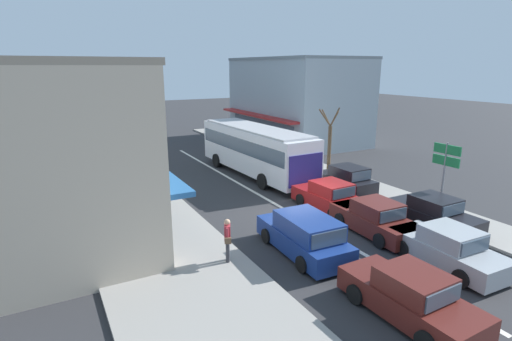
% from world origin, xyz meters
% --- Properties ---
extents(ground_plane, '(140.00, 140.00, 0.00)m').
position_xyz_m(ground_plane, '(0.00, 0.00, 0.00)').
color(ground_plane, '#2D2D30').
extents(lane_centre_line, '(0.20, 28.00, 0.01)m').
position_xyz_m(lane_centre_line, '(0.00, 4.00, 0.00)').
color(lane_centre_line, silver).
rests_on(lane_centre_line, ground).
extents(sidewalk_left, '(5.20, 44.00, 0.14)m').
position_xyz_m(sidewalk_left, '(-6.80, 6.00, 0.07)').
color(sidewalk_left, gray).
rests_on(sidewalk_left, ground).
extents(kerb_right, '(2.80, 44.00, 0.12)m').
position_xyz_m(kerb_right, '(6.20, 6.00, 0.06)').
color(kerb_right, gray).
rests_on(kerb_right, ground).
extents(shopfront_corner_near, '(7.69, 7.37, 7.31)m').
position_xyz_m(shopfront_corner_near, '(-10.18, 1.30, 3.65)').
color(shopfront_corner_near, '#B2A38E').
rests_on(shopfront_corner_near, ground).
extents(shopfront_mid_block, '(8.02, 9.43, 6.95)m').
position_xyz_m(shopfront_mid_block, '(-10.18, 10.08, 3.47)').
color(shopfront_mid_block, '#84939E').
rests_on(shopfront_mid_block, ground).
extents(shopfront_far_end, '(8.52, 7.75, 7.15)m').
position_xyz_m(shopfront_far_end, '(-10.18, 19.07, 3.57)').
color(shopfront_far_end, gray).
rests_on(shopfront_far_end, ground).
extents(building_right_far, '(8.82, 13.62, 7.86)m').
position_xyz_m(building_right_far, '(11.48, 17.34, 3.92)').
color(building_right_far, '#84939E').
rests_on(building_right_far, ground).
extents(city_bus, '(3.03, 10.94, 3.23)m').
position_xyz_m(city_bus, '(1.84, 7.79, 1.88)').
color(city_bus, silver).
rests_on(city_bus, ground).
extents(sedan_queue_gap_filler, '(2.03, 4.27, 1.47)m').
position_xyz_m(sedan_queue_gap_filler, '(1.82, -3.12, 0.66)').
color(sedan_queue_gap_filler, '#561E19').
rests_on(sedan_queue_gap_filler, ground).
extents(sedan_queue_far_back, '(2.02, 4.27, 1.47)m').
position_xyz_m(sedan_queue_far_back, '(1.96, 0.13, 0.66)').
color(sedan_queue_far_back, maroon).
rests_on(sedan_queue_far_back, ground).
extents(sedan_behind_bus_near, '(2.02, 4.26, 1.47)m').
position_xyz_m(sedan_behind_bus_near, '(2.00, -6.53, 0.66)').
color(sedan_behind_bus_near, '#9EA3A8').
rests_on(sedan_behind_bus_near, ground).
extents(wagon_adjacent_lane_trail, '(2.08, 4.57, 1.58)m').
position_xyz_m(wagon_adjacent_lane_trail, '(-2.00, -3.25, 0.75)').
color(wagon_adjacent_lane_trail, navy).
rests_on(wagon_adjacent_lane_trail, ground).
extents(sedan_adjacent_lane_lead, '(1.97, 4.24, 1.47)m').
position_xyz_m(sedan_adjacent_lane_lead, '(-1.71, -8.05, 0.66)').
color(sedan_adjacent_lane_lead, '#561E19').
rests_on(sedan_adjacent_lane_lead, ground).
extents(parked_sedan_kerb_front, '(1.91, 4.21, 1.47)m').
position_xyz_m(parked_sedan_kerb_front, '(4.51, -3.89, 0.66)').
color(parked_sedan_kerb_front, black).
rests_on(parked_sedan_kerb_front, ground).
extents(parked_hatchback_kerb_second, '(1.85, 3.72, 1.54)m').
position_xyz_m(parked_hatchback_kerb_second, '(4.70, 2.08, 0.71)').
color(parked_hatchback_kerb_second, black).
rests_on(parked_hatchback_kerb_second, ground).
extents(parked_sedan_kerb_third, '(2.01, 4.26, 1.47)m').
position_xyz_m(parked_sedan_kerb_third, '(4.73, 7.35, 0.66)').
color(parked_sedan_kerb_third, '#9EA3A8').
rests_on(parked_sedan_kerb_third, ground).
extents(traffic_light_downstreet, '(0.33, 0.24, 4.20)m').
position_xyz_m(traffic_light_downstreet, '(-3.88, 21.92, 2.85)').
color(traffic_light_downstreet, gray).
rests_on(traffic_light_downstreet, ground).
extents(directional_road_sign, '(0.10, 1.40, 3.60)m').
position_xyz_m(directional_road_sign, '(6.11, -3.10, 2.70)').
color(directional_road_sign, gray).
rests_on(directional_road_sign, ground).
extents(street_tree_right, '(1.72, 1.70, 4.45)m').
position_xyz_m(street_tree_right, '(6.23, 5.62, 2.11)').
color(street_tree_right, brown).
rests_on(street_tree_right, ground).
extents(pedestrian_with_handbag_near, '(0.42, 0.65, 1.63)m').
position_xyz_m(pedestrian_with_handbag_near, '(-4.97, -2.66, 1.07)').
color(pedestrian_with_handbag_near, '#333338').
rests_on(pedestrian_with_handbag_near, sidewalk_left).
extents(pedestrian_browsing_midblock, '(0.53, 0.35, 1.63)m').
position_xyz_m(pedestrian_browsing_midblock, '(-4.99, 6.08, 1.07)').
color(pedestrian_browsing_midblock, '#333338').
rests_on(pedestrian_browsing_midblock, sidewalk_left).
extents(pedestrian_far_walker, '(0.56, 0.55, 1.63)m').
position_xyz_m(pedestrian_far_walker, '(-5.14, 8.84, 1.07)').
color(pedestrian_far_walker, '#232838').
rests_on(pedestrian_far_walker, sidewalk_left).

